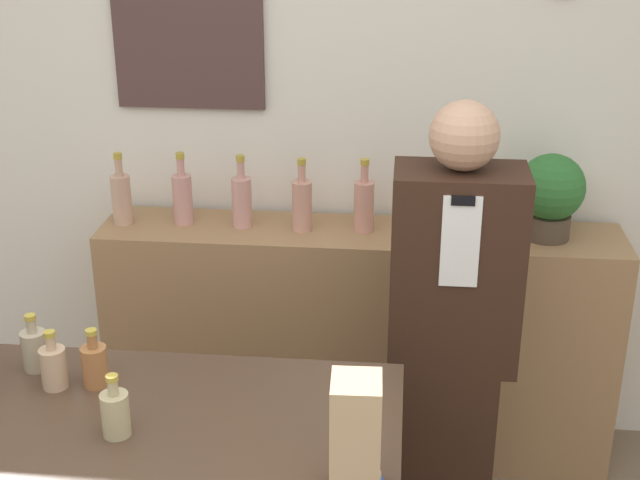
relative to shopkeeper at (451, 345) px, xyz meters
name	(u,v)px	position (x,y,z in m)	size (l,w,h in m)	color
back_wall	(316,118)	(-0.53, 0.81, 0.54)	(5.20, 0.09, 2.70)	silver
back_shelf	(358,342)	(-0.34, 0.57, -0.33)	(2.02, 0.36, 0.98)	#9E754C
shopkeeper	(451,345)	(0.00, 0.00, 0.00)	(0.41, 0.26, 1.64)	#331E14
potted_plant	(551,193)	(0.37, 0.57, 0.34)	(0.25, 0.25, 0.33)	#4C3D2D
paper_bag	(355,437)	(-0.26, -0.95, 0.28)	(0.12, 0.13, 0.29)	tan
counter_bottle_2	(34,349)	(-1.19, -0.51, 0.20)	(0.07, 0.07, 0.17)	tan
counter_bottle_3	(54,366)	(-1.10, -0.59, 0.20)	(0.07, 0.07, 0.17)	tan
counter_bottle_4	(95,364)	(-1.00, -0.57, 0.20)	(0.07, 0.07, 0.17)	#A26639
counter_bottle_5	(115,413)	(-0.87, -0.79, 0.20)	(0.07, 0.07, 0.17)	tan
shelf_bottle_0	(121,197)	(-1.27, 0.56, 0.27)	(0.08, 0.08, 0.29)	tan
shelf_bottle_1	(182,197)	(-1.03, 0.59, 0.27)	(0.08, 0.08, 0.29)	tan
shelf_bottle_2	(242,200)	(-0.80, 0.58, 0.27)	(0.08, 0.08, 0.29)	tan
shelf_bottle_3	(302,204)	(-0.56, 0.56, 0.27)	(0.08, 0.08, 0.29)	tan
shelf_bottle_4	(364,204)	(-0.32, 0.58, 0.27)	(0.08, 0.08, 0.29)	tan
shelf_bottle_5	(426,208)	(-0.09, 0.56, 0.27)	(0.08, 0.08, 0.29)	tan
shelf_bottle_6	(489,208)	(0.15, 0.58, 0.27)	(0.08, 0.08, 0.29)	tan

